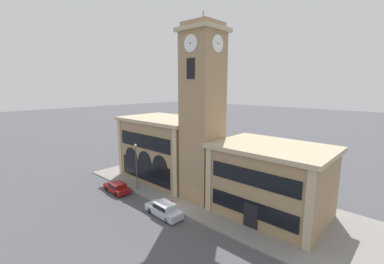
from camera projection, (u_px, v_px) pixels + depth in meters
ground_plane at (175, 212)px, 28.78m from camera, size 300.00×300.00×0.00m
sidewalk_kerb at (210, 194)px, 33.42m from camera, size 38.62×12.82×0.15m
clock_tower at (202, 115)px, 30.33m from camera, size 4.74×4.74×22.10m
town_hall_left_wing at (166, 148)px, 38.69m from camera, size 13.69×8.83×9.28m
town_hall_right_wing at (271, 180)px, 27.65m from camera, size 12.06×8.83×7.77m
parked_car_near at (117, 187)px, 33.99m from camera, size 4.25×2.04×1.32m
parked_car_mid at (164, 209)px, 27.77m from camera, size 4.76×1.98×1.51m
street_lamp at (136, 160)px, 34.01m from camera, size 0.36×0.36×6.27m
fire_hydrant at (172, 203)px, 29.61m from camera, size 0.22×0.22×0.87m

